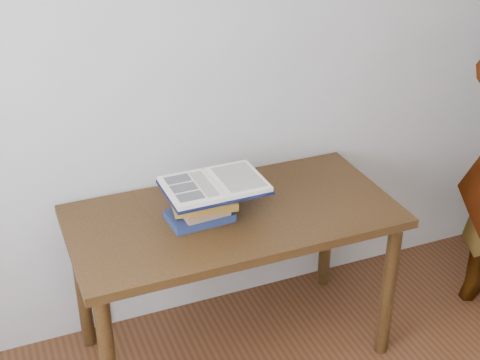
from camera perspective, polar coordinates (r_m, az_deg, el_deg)
name	(u,v)px	position (r m, az deg, el deg)	size (l,w,h in m)	color
room_shell	(426,164)	(1.16, 15.63, 1.35)	(3.54, 3.54, 2.62)	beige
desk	(233,233)	(2.79, -0.56, -4.52)	(1.34, 0.67, 0.72)	#402D10
book_stack	(202,206)	(2.67, -3.27, -2.21)	(0.29, 0.20, 0.12)	navy
open_book	(215,185)	(2.65, -2.19, -0.44)	(0.41, 0.29, 0.03)	black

